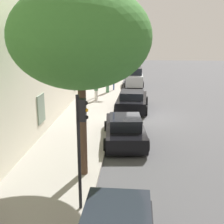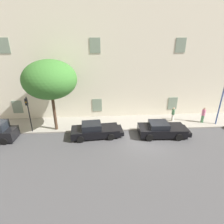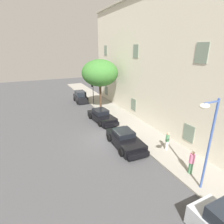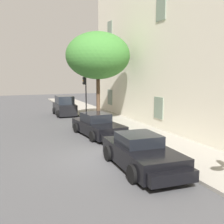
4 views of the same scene
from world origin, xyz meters
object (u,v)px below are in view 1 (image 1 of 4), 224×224
Objects in this scene: traffic_light at (81,133)px; pedestrian_strolling at (107,83)px; sportscar_yellow_flank at (132,101)px; pedestrian_admiring at (96,90)px; sportscar_red_lead at (125,129)px; tree_near_kerb at (80,37)px; street_lamp at (118,46)px; hatchback_parked at (134,77)px.

traffic_light is 2.08× the size of pedestrian_strolling.
pedestrian_admiring is at bearing 54.42° from sportscar_yellow_flank.
pedestrian_strolling is (11.73, 1.99, 0.43)m from sportscar_red_lead.
tree_near_kerb is (-4.19, 1.44, 4.71)m from sportscar_red_lead.
street_lamp reaches higher than pedestrian_strolling.
hatchback_parked is 1.09× the size of traffic_light.
hatchback_parked is (16.32, -0.38, 0.25)m from sportscar_red_lead.
sportscar_red_lead is 1.27× the size of hatchback_parked.
pedestrian_strolling is at bearing 2.88° from traffic_light.
hatchback_parked is 21.07m from tree_near_kerb.
tree_near_kerb is at bearing 8.97° from traffic_light.
pedestrian_admiring is (15.10, 1.54, -1.65)m from traffic_light.
tree_near_kerb is 1.19× the size of street_lamp.
pedestrian_admiring is at bearing 168.96° from pedestrian_strolling.
pedestrian_admiring is (2.09, 2.92, 0.35)m from sportscar_yellow_flank.
street_lamp is 3.52m from pedestrian_strolling.
pedestrian_admiring is at bearing 161.35° from street_lamp.
tree_near_kerb reaches higher than pedestrian_strolling.
pedestrian_strolling is at bearing 1.97° from tree_near_kerb.
pedestrian_admiring is at bearing 5.23° from tree_near_kerb.
sportscar_yellow_flank is 0.84× the size of street_lamp.
traffic_light is 2.25× the size of pedestrian_admiring.
hatchback_parked is at bearing -1.34° from sportscar_red_lead.
traffic_light is 19.64m from street_lamp.
tree_near_kerb reaches higher than sportscar_yellow_flank.
pedestrian_strolling is at bearing 145.70° from street_lamp.
hatchback_parked is 4.90m from street_lamp.
pedestrian_admiring is (12.75, 1.17, -4.34)m from tree_near_kerb.
tree_near_kerb is 1.93× the size of traffic_light.
tree_near_kerb is at bearing -174.77° from pedestrian_admiring.
traffic_light is 0.62× the size of street_lamp.
pedestrian_strolling reaches higher than sportscar_yellow_flank.
hatchback_parked is 22.97m from traffic_light.
sportscar_yellow_flank is 7.60m from street_lamp.
sportscar_red_lead is 16.33m from hatchback_parked.
tree_near_kerb is 4.33× the size of pedestrian_admiring.
traffic_light is at bearing -174.18° from pedestrian_admiring.
hatchback_parked is at bearing -0.38° from sportscar_yellow_flank.
traffic_light reaches higher than pedestrian_admiring.
sportscar_red_lead is 6.48m from sportscar_yellow_flank.
hatchback_parked is 8.32m from pedestrian_admiring.
street_lamp is 5.71m from pedestrian_admiring.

